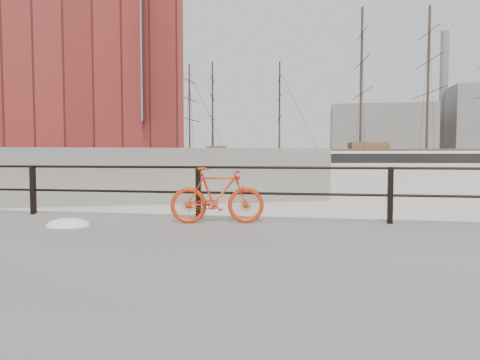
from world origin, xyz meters
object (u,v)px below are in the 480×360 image
at_px(schooner_left, 161,164).
at_px(workboat_far, 115,167).
at_px(bicycle, 217,195).
at_px(barque_black, 426,163).
at_px(workboat_near, 86,172).
at_px(schooner_mid, 246,163).

relative_size(schooner_left, workboat_far, 2.61).
relative_size(bicycle, barque_black, 0.03).
xyz_separation_m(workboat_near, workboat_far, (-5.36, 17.00, 0.00)).
bearing_deg(schooner_mid, workboat_near, -108.32).
relative_size(schooner_left, workboat_near, 2.06).
xyz_separation_m(barque_black, workboat_far, (-51.68, -45.04, 0.00)).
bearing_deg(schooner_left, bicycle, -66.43).
distance_m(schooner_left, workboat_far, 22.48).
xyz_separation_m(schooner_left, workboat_near, (6.99, -39.41, 0.00)).
distance_m(barque_black, schooner_left, 57.91).
relative_size(bicycle, schooner_left, 0.06).
height_order(schooner_mid, schooner_left, schooner_mid).
xyz_separation_m(bicycle, barque_black, (25.98, 93.07, -0.85)).
relative_size(barque_black, schooner_left, 2.47).
bearing_deg(schooner_left, workboat_near, -77.56).
height_order(schooner_mid, workboat_near, schooner_mid).
bearing_deg(bicycle, workboat_near, 111.18).
height_order(bicycle, workboat_far, workboat_far).
height_order(barque_black, workboat_far, barque_black).
height_order(barque_black, schooner_mid, barque_black).
distance_m(bicycle, schooner_mid, 79.54).
xyz_separation_m(bicycle, workboat_far, (-25.69, 48.04, -0.85)).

